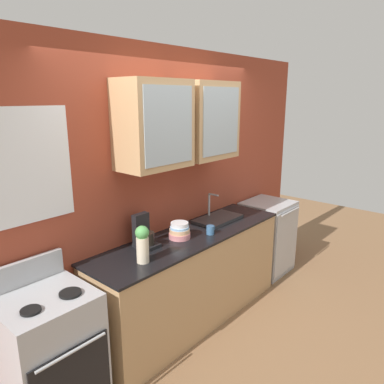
# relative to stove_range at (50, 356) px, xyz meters

# --- Properties ---
(ground_plane) EXTENTS (10.00, 10.00, 0.00)m
(ground_plane) POSITION_rel_stove_range_xyz_m (1.48, 0.00, -0.46)
(ground_plane) COLOR brown
(back_wall_unit) EXTENTS (4.66, 0.46, 2.63)m
(back_wall_unit) POSITION_rel_stove_range_xyz_m (1.48, 0.30, 0.99)
(back_wall_unit) COLOR #993D28
(back_wall_unit) RESTS_ON ground_plane
(counter) EXTENTS (2.21, 0.60, 0.91)m
(counter) POSITION_rel_stove_range_xyz_m (1.48, 0.00, -0.01)
(counter) COLOR tan
(counter) RESTS_ON ground_plane
(stove_range) EXTENTS (0.60, 0.59, 1.09)m
(stove_range) POSITION_rel_stove_range_xyz_m (0.00, 0.00, 0.00)
(stove_range) COLOR #ADAFB5
(stove_range) RESTS_ON ground_plane
(sink_faucet) EXTENTS (0.53, 0.30, 0.28)m
(sink_faucet) POSITION_rel_stove_range_xyz_m (1.97, 0.07, 0.47)
(sink_faucet) COLOR #2D2D30
(sink_faucet) RESTS_ON counter
(bowl_stack) EXTENTS (0.20, 0.20, 0.15)m
(bowl_stack) POSITION_rel_stove_range_xyz_m (1.34, 0.03, 0.52)
(bowl_stack) COLOR #D87F84
(bowl_stack) RESTS_ON counter
(vase) EXTENTS (0.11, 0.11, 0.30)m
(vase) POSITION_rel_stove_range_xyz_m (0.78, -0.10, 0.61)
(vase) COLOR beige
(vase) RESTS_ON counter
(cup_near_sink) EXTENTS (0.11, 0.08, 0.08)m
(cup_near_sink) POSITION_rel_stove_range_xyz_m (1.60, -0.13, 0.49)
(cup_near_sink) COLOR #38608C
(cup_near_sink) RESTS_ON counter
(dishwasher) EXTENTS (0.58, 0.58, 0.91)m
(dishwasher) POSITION_rel_stove_range_xyz_m (2.93, -0.00, -0.01)
(dishwasher) COLOR #ADAFB5
(dishwasher) RESTS_ON ground_plane
(coffee_maker) EXTENTS (0.17, 0.20, 0.29)m
(coffee_maker) POSITION_rel_stove_range_xyz_m (1.00, 0.13, 0.56)
(coffee_maker) COLOR black
(coffee_maker) RESTS_ON counter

